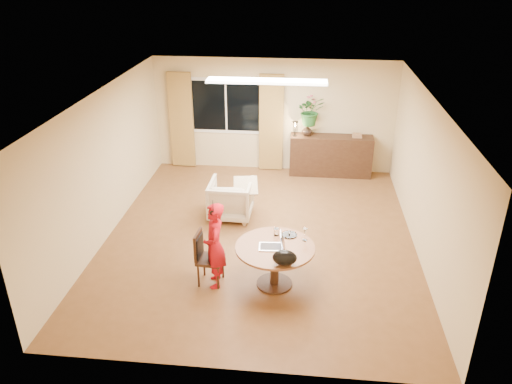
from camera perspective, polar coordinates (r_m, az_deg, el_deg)
floor at (r=9.13m, az=0.44°, el=-5.10°), size 6.50×6.50×0.00m
ceiling at (r=8.12m, az=0.50°, el=10.90°), size 6.50×6.50×0.00m
wall_back at (r=11.59m, az=2.04°, el=8.71°), size 5.50×0.00×5.50m
wall_left at (r=9.20m, az=-16.87°, el=3.03°), size 0.00×6.50×6.50m
wall_right at (r=8.74m, az=18.72°, el=1.56°), size 0.00×6.50×6.50m
window at (r=11.64m, az=-3.44°, el=9.78°), size 1.70×0.03×1.30m
curtain_left at (r=11.88m, az=-8.50°, el=8.09°), size 0.55×0.08×2.25m
curtain_right at (r=11.55m, az=1.75°, el=7.85°), size 0.55×0.08×2.25m
ceiling_panel at (r=9.29m, az=1.23°, el=12.55°), size 2.20×0.35×0.05m
dining_table at (r=7.61m, az=2.17°, el=-7.18°), size 1.21×1.21×0.69m
dining_chair at (r=7.75m, az=-5.25°, el=-7.55°), size 0.45×0.42×0.87m
child at (r=7.57m, az=-4.75°, el=-6.12°), size 0.56×0.43×1.38m
laptop at (r=7.45m, az=1.72°, el=-5.51°), size 0.40×0.28×0.25m
tumbler at (r=7.79m, az=2.34°, el=-4.58°), size 0.09×0.09×0.12m
wine_glass at (r=7.66m, az=5.62°, el=-4.83°), size 0.09×0.09×0.21m
pot_lid at (r=7.82m, az=3.84°, el=-4.84°), size 0.27×0.27×0.04m
handbag at (r=7.06m, az=3.29°, el=-7.52°), size 0.39×0.29×0.23m
armchair at (r=9.65m, az=-2.89°, el=-0.79°), size 0.82×0.85×0.75m
throw at (r=9.42m, az=-1.19°, el=1.18°), size 0.53×0.61×0.03m
sideboard at (r=11.63m, az=8.53°, el=4.14°), size 1.86×0.46×0.93m
vase at (r=11.41m, az=5.86°, el=7.04°), size 0.24×0.24×0.25m
bouquet at (r=11.28m, az=6.25°, el=9.21°), size 0.70×0.64×0.66m
book_stack at (r=11.49m, az=11.49°, el=6.37°), size 0.25×0.21×0.09m
desk_lamp at (r=11.35m, az=4.49°, el=7.26°), size 0.16×0.16×0.35m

